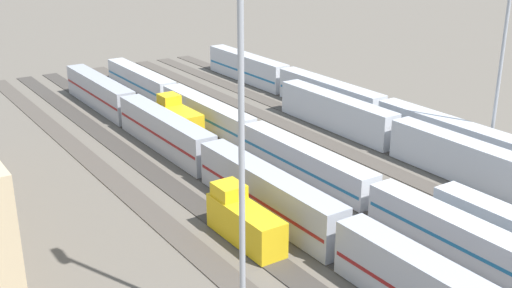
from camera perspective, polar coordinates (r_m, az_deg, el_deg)
ground_plane at (r=78.73m, az=4.26°, el=-2.86°), size 400.00×400.00×0.00m
track_bed_0 at (r=91.65m, az=14.18°, el=-0.06°), size 140.00×2.80×0.12m
track_bed_1 at (r=88.17m, az=11.98°, el=-0.68°), size 140.00×2.80×0.12m
track_bed_2 at (r=84.83m, az=9.60°, el=-1.34°), size 140.00×2.80×0.12m
track_bed_3 at (r=81.67m, az=7.03°, el=-2.06°), size 140.00×2.80×0.12m
track_bed_4 at (r=78.70m, az=4.26°, el=-2.82°), size 140.00×2.80×0.12m
track_bed_5 at (r=75.95m, az=1.27°, el=-3.64°), size 140.00×2.80×0.12m
track_bed_6 at (r=73.43m, az=-1.94°, el=-4.51°), size 140.00×2.80×0.12m
track_bed_7 at (r=71.17m, az=-5.37°, el=-5.42°), size 140.00×2.80×0.12m
track_bed_8 at (r=69.20m, az=-9.02°, el=-6.36°), size 140.00×2.80×0.12m
train_on_track_6 at (r=76.85m, az=-4.15°, el=-1.35°), size 95.60×3.06×5.00m
train_on_track_4 at (r=77.77m, az=4.42°, el=-1.57°), size 119.80×3.06×3.80m
train_on_track_1 at (r=79.68m, az=18.53°, el=-1.58°), size 71.40×3.00×5.00m
train_on_track_0 at (r=87.78m, az=16.72°, el=0.57°), size 119.80×3.06×5.00m
train_on_track_7 at (r=62.64m, az=-1.09°, el=-6.89°), size 10.00×3.00×5.00m
train_on_track_5 at (r=94.22m, az=-6.96°, el=2.31°), size 10.00×3.00×5.00m
light_mast_0 at (r=83.57m, az=21.38°, el=9.53°), size 2.80×0.70×27.10m
light_mast_1 at (r=42.33m, az=-1.36°, el=6.39°), size 2.80×0.70×33.06m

